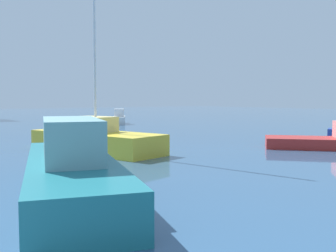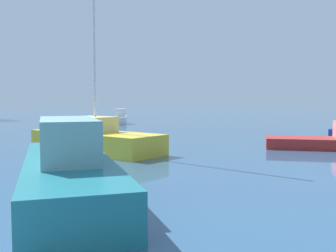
% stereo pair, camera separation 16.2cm
% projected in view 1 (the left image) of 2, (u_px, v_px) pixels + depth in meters
% --- Properties ---
extents(water, '(160.00, 160.00, 0.00)m').
position_uv_depth(water, '(105.00, 136.00, 26.89)').
color(water, '#2D5175').
rests_on(water, ground).
extents(motorboat_teal_far_right, '(4.77, 8.66, 2.06)m').
position_uv_depth(motorboat_teal_far_right, '(71.00, 170.00, 10.28)').
color(motorboat_teal_far_right, '#1E707A').
rests_on(motorboat_teal_far_right, water).
extents(sailboat_yellow_near_pier, '(4.14, 7.59, 10.87)m').
position_uv_depth(sailboat_yellow_near_pier, '(95.00, 139.00, 19.03)').
color(sailboat_yellow_near_pier, gold).
rests_on(sailboat_yellow_near_pier, water).
extents(motorboat_white_far_left, '(3.14, 4.17, 1.54)m').
position_uv_depth(motorboat_white_far_left, '(119.00, 119.00, 40.27)').
color(motorboat_white_far_left, white).
rests_on(motorboat_white_far_left, water).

